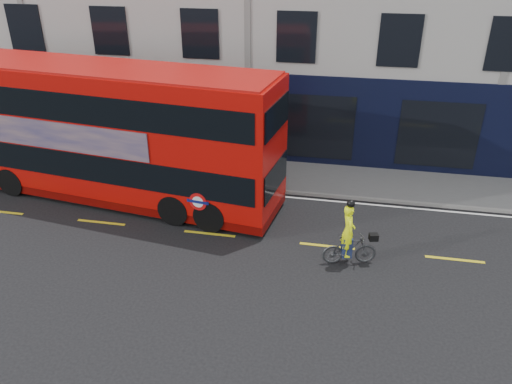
# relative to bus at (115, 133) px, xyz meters

# --- Properties ---
(ground) EXTENTS (120.00, 120.00, 0.00)m
(ground) POSITION_rel_bus_xyz_m (4.09, -3.59, -2.59)
(ground) COLOR black
(ground) RESTS_ON ground
(pavement) EXTENTS (60.00, 3.00, 0.12)m
(pavement) POSITION_rel_bus_xyz_m (4.09, 2.91, -2.53)
(pavement) COLOR slate
(pavement) RESTS_ON ground
(kerb) EXTENTS (60.00, 0.12, 0.13)m
(kerb) POSITION_rel_bus_xyz_m (4.09, 1.41, -2.53)
(kerb) COLOR gray
(kerb) RESTS_ON ground
(road_edge_line) EXTENTS (58.00, 0.10, 0.01)m
(road_edge_line) POSITION_rel_bus_xyz_m (4.09, 1.11, -2.59)
(road_edge_line) COLOR silver
(road_edge_line) RESTS_ON ground
(lane_dashes) EXTENTS (58.00, 0.12, 0.01)m
(lane_dashes) POSITION_rel_bus_xyz_m (4.09, -2.09, -2.59)
(lane_dashes) COLOR gold
(lane_dashes) RESTS_ON ground
(bus) EXTENTS (12.79, 4.49, 5.06)m
(bus) POSITION_rel_bus_xyz_m (0.00, 0.00, 0.00)
(bus) COLOR #BD0C07
(bus) RESTS_ON ground
(cyclist) EXTENTS (1.74, 0.85, 2.22)m
(cyclist) POSITION_rel_bus_xyz_m (8.77, -2.92, -1.85)
(cyclist) COLOR #3F4143
(cyclist) RESTS_ON ground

